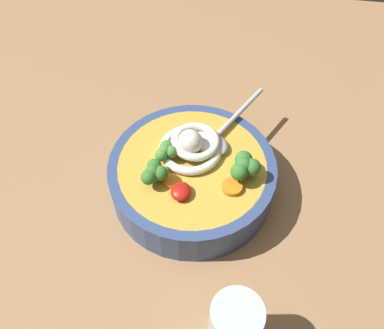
{
  "coord_description": "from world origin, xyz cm",
  "views": [
    {
      "loc": [
        -39.83,
        -5.45,
        58.77
      ],
      "look_at": [
        -3.1,
        0.03,
        10.47
      ],
      "focal_mm": 38.32,
      "sensor_mm": 36.0,
      "label": 1
    }
  ],
  "objects_px": {
    "soup_bowl": "(192,176)",
    "drinking_glass": "(234,327)",
    "noodle_pile": "(191,146)",
    "soup_spoon": "(215,138)"
  },
  "relations": [
    {
      "from": "drinking_glass",
      "to": "noodle_pile",
      "type": "bearing_deg",
      "value": 19.55
    },
    {
      "from": "drinking_glass",
      "to": "soup_bowl",
      "type": "bearing_deg",
      "value": 20.45
    },
    {
      "from": "noodle_pile",
      "to": "soup_spoon",
      "type": "height_order",
      "value": "noodle_pile"
    },
    {
      "from": "noodle_pile",
      "to": "soup_spoon",
      "type": "xyz_separation_m",
      "value": [
        0.03,
        -0.03,
        -0.01
      ]
    },
    {
      "from": "soup_bowl",
      "to": "noodle_pile",
      "type": "distance_m",
      "value": 0.05
    },
    {
      "from": "soup_spoon",
      "to": "drinking_glass",
      "type": "relative_size",
      "value": 1.59
    },
    {
      "from": "soup_bowl",
      "to": "soup_spoon",
      "type": "relative_size",
      "value": 1.52
    },
    {
      "from": "noodle_pile",
      "to": "soup_spoon",
      "type": "distance_m",
      "value": 0.04
    },
    {
      "from": "noodle_pile",
      "to": "drinking_glass",
      "type": "distance_m",
      "value": 0.26
    },
    {
      "from": "soup_bowl",
      "to": "drinking_glass",
      "type": "height_order",
      "value": "drinking_glass"
    }
  ]
}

